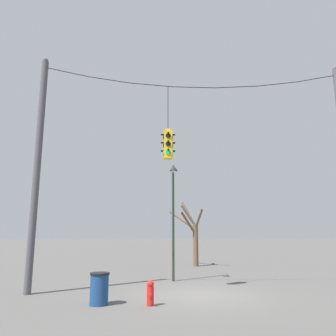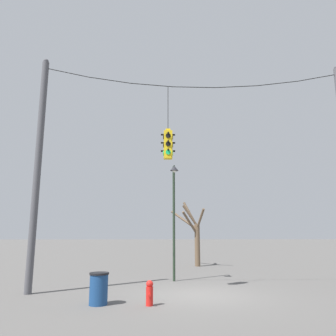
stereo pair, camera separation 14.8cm
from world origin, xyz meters
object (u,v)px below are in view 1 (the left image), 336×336
at_px(traffic_light_over_intersection, 168,144).
at_px(trash_bin, 99,289).
at_px(bare_tree, 193,234).
at_px(fire_hydrant, 150,293).
at_px(street_lamp, 173,202).
at_px(utility_pole_left, 37,168).

xyz_separation_m(traffic_light_over_intersection, trash_bin, (-2.27, -1.96, -5.25)).
bearing_deg(bare_tree, traffic_light_over_intersection, -102.85).
bearing_deg(trash_bin, bare_tree, 69.04).
xyz_separation_m(traffic_light_over_intersection, fire_hydrant, (-0.67, -2.15, -5.36)).
distance_m(traffic_light_over_intersection, fire_hydrant, 5.81).
height_order(traffic_light_over_intersection, street_lamp, traffic_light_over_intersection).
bearing_deg(utility_pole_left, bare_tree, 52.95).
relative_size(street_lamp, bare_tree, 1.25).
height_order(utility_pole_left, street_lamp, utility_pole_left).
xyz_separation_m(street_lamp, trash_bin, (-2.68, -4.83, -3.18)).
height_order(traffic_light_over_intersection, bare_tree, traffic_light_over_intersection).
relative_size(traffic_light_over_intersection, fire_hydrant, 4.15).
relative_size(utility_pole_left, trash_bin, 9.67).
xyz_separation_m(bare_tree, trash_bin, (-4.50, -11.74, -1.63)).
distance_m(utility_pole_left, trash_bin, 5.46).
xyz_separation_m(fire_hydrant, trash_bin, (-1.60, 0.19, 0.11)).
relative_size(fire_hydrant, trash_bin, 0.77).
distance_m(fire_hydrant, trash_bin, 1.61).
bearing_deg(street_lamp, traffic_light_over_intersection, -98.23).
height_order(utility_pole_left, traffic_light_over_intersection, utility_pole_left).
relative_size(bare_tree, trash_bin, 4.47).
height_order(street_lamp, bare_tree, street_lamp).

